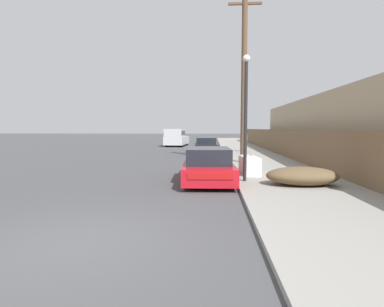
# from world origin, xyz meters

# --- Properties ---
(ground_plane) EXTENTS (220.00, 220.00, 0.00)m
(ground_plane) POSITION_xyz_m (0.00, 0.00, 0.00)
(ground_plane) COLOR #444447
(sidewalk_curb) EXTENTS (4.20, 63.00, 0.12)m
(sidewalk_curb) POSITION_xyz_m (5.30, 23.50, 0.06)
(sidewalk_curb) COLOR gray
(sidewalk_curb) RESTS_ON ground
(discarded_fridge) EXTENTS (0.75, 1.78, 0.74)m
(discarded_fridge) POSITION_xyz_m (3.88, 7.58, 0.48)
(discarded_fridge) COLOR white
(discarded_fridge) RESTS_ON sidewalk_curb
(parked_sports_car_red) EXTENTS (2.01, 4.58, 1.29)m
(parked_sports_car_red) POSITION_xyz_m (2.18, 6.35, 0.59)
(parked_sports_car_red) COLOR red
(parked_sports_car_red) RESTS_ON ground
(car_parked_mid) EXTENTS (2.02, 4.43, 1.29)m
(car_parked_mid) POSITION_xyz_m (1.80, 19.28, 0.60)
(car_parked_mid) COLOR black
(car_parked_mid) RESTS_ON ground
(pickup_truck) EXTENTS (2.37, 5.35, 1.94)m
(pickup_truck) POSITION_xyz_m (-1.75, 28.60, 0.96)
(pickup_truck) COLOR silver
(pickup_truck) RESTS_ON ground
(utility_pole) EXTENTS (1.80, 0.30, 9.50)m
(utility_pole) POSITION_xyz_m (4.04, 11.88, 4.98)
(utility_pole) COLOR brown
(utility_pole) RESTS_ON sidewalk_curb
(street_lamp) EXTENTS (0.26, 0.26, 4.44)m
(street_lamp) POSITION_xyz_m (3.51, 5.85, 2.71)
(street_lamp) COLOR #232326
(street_lamp) RESTS_ON sidewalk_curb
(brush_pile) EXTENTS (2.37, 1.40, 0.62)m
(brush_pile) POSITION_xyz_m (5.32, 5.15, 0.43)
(brush_pile) COLOR brown
(brush_pile) RESTS_ON sidewalk_curb
(wooden_fence) EXTENTS (0.08, 45.28, 1.80)m
(wooden_fence) POSITION_xyz_m (7.25, 21.33, 1.02)
(wooden_fence) COLOR brown
(wooden_fence) RESTS_ON sidewalk_curb
(building_right_house) EXTENTS (6.00, 23.79, 3.87)m
(building_right_house) POSITION_xyz_m (11.01, 13.26, 1.93)
(building_right_house) COLOR tan
(building_right_house) RESTS_ON ground
(pedestrian) EXTENTS (0.34, 0.34, 1.62)m
(pedestrian) POSITION_xyz_m (4.99, 19.61, 0.95)
(pedestrian) COLOR #282D42
(pedestrian) RESTS_ON sidewalk_curb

